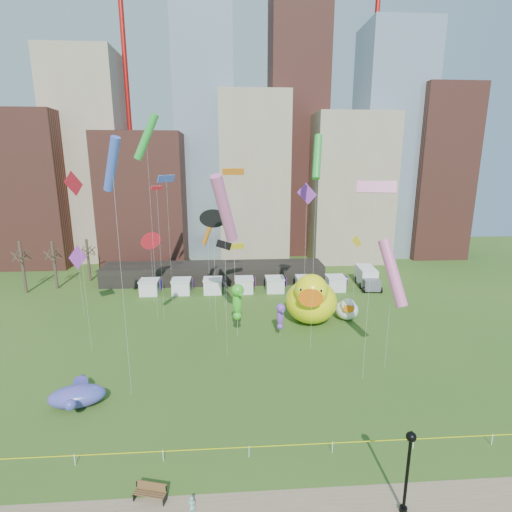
{
  "coord_description": "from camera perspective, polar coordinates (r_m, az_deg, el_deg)",
  "views": [
    {
      "loc": [
        -1.07,
        -23.19,
        20.27
      ],
      "look_at": [
        1.25,
        11.07,
        12.0
      ],
      "focal_mm": 27.0,
      "sensor_mm": 36.0,
      "label": 1
    }
  ],
  "objects": [
    {
      "name": "vendor_tents",
      "position": [
        62.25,
        -1.77,
        -4.4
      ],
      "size": [
        33.24,
        2.8,
        2.4
      ],
      "color": "white",
      "rests_on": "ground"
    },
    {
      "name": "caution_tape",
      "position": [
        30.38,
        -1.05,
        -26.62
      ],
      "size": [
        50.0,
        0.06,
        0.9
      ],
      "color": "white",
      "rests_on": "ground"
    },
    {
      "name": "skyline",
      "position": [
        84.32,
        -1.68,
        14.33
      ],
      "size": [
        101.0,
        23.0,
        68.0
      ],
      "color": "brown",
      "rests_on": "ground"
    },
    {
      "name": "toddler",
      "position": [
        27.6,
        -9.51,
        -32.45
      ],
      "size": [
        0.39,
        0.34,
        0.96
      ],
      "primitive_type": "imported",
      "rotation": [
        0.0,
        0.0,
        -0.33
      ],
      "color": "silver",
      "rests_on": "footpath"
    },
    {
      "name": "park_bench",
      "position": [
        28.61,
        -15.35,
        -30.57
      ],
      "size": [
        2.11,
        1.12,
        1.03
      ],
      "rotation": [
        0.0,
        0.0,
        -0.25
      ],
      "color": "brown",
      "rests_on": "footpath"
    },
    {
      "name": "kite_10",
      "position": [
        53.78,
        -4.82,
        1.64
      ],
      "size": [
        2.32,
        3.08,
        9.77
      ],
      "color": "silver",
      "rests_on": "ground"
    },
    {
      "name": "kite_1",
      "position": [
        35.01,
        17.4,
        9.6
      ],
      "size": [
        3.29,
        1.38,
        18.84
      ],
      "color": "silver",
      "rests_on": "ground"
    },
    {
      "name": "seahorse_green",
      "position": [
        45.5,
        -2.79,
        -6.38
      ],
      "size": [
        1.87,
        2.13,
        6.63
      ],
      "rotation": [
        0.0,
        0.0,
        0.31
      ],
      "color": "silver",
      "rests_on": "ground"
    },
    {
      "name": "kite_15",
      "position": [
        55.33,
        -24.92,
        -0.25
      ],
      "size": [
        2.95,
        1.64,
        10.01
      ],
      "color": "silver",
      "rests_on": "ground"
    },
    {
      "name": "whale_inflatable",
      "position": [
        38.33,
        -24.94,
        -18.12
      ],
      "size": [
        5.06,
        6.06,
        2.07
      ],
      "rotation": [
        0.0,
        0.0,
        0.18
      ],
      "color": "#673EAB",
      "rests_on": "ground"
    },
    {
      "name": "kite_4",
      "position": [
        59.84,
        14.68,
        1.91
      ],
      "size": [
        1.14,
        1.47,
        9.77
      ],
      "color": "silver",
      "rests_on": "ground"
    },
    {
      "name": "small_duck",
      "position": [
        52.94,
        13.32,
        -7.63
      ],
      "size": [
        3.65,
        4.45,
        3.23
      ],
      "rotation": [
        0.0,
        0.0,
        -0.18
      ],
      "color": "white",
      "rests_on": "ground"
    },
    {
      "name": "kite_2",
      "position": [
        44.88,
        -6.34,
        5.54
      ],
      "size": [
        2.16,
        0.5,
        15.18
      ],
      "color": "silver",
      "rests_on": "ground"
    },
    {
      "name": "kite_11",
      "position": [
        39.8,
        9.06,
        14.28
      ],
      "size": [
        1.46,
        2.75,
        23.16
      ],
      "color": "silver",
      "rests_on": "ground"
    },
    {
      "name": "kite_7",
      "position": [
        47.35,
        7.55,
        8.73
      ],
      "size": [
        2.55,
        0.64,
        18.05
      ],
      "color": "silver",
      "rests_on": "ground"
    },
    {
      "name": "kite_17",
      "position": [
        38.27,
        -4.69,
        6.95
      ],
      "size": [
        3.02,
        4.18,
        19.41
      ],
      "color": "silver",
      "rests_on": "ground"
    },
    {
      "name": "kite_8",
      "position": [
        56.98,
        -15.39,
        2.21
      ],
      "size": [
        1.77,
        2.09,
        10.78
      ],
      "color": "silver",
      "rests_on": "ground"
    },
    {
      "name": "kite_5",
      "position": [
        55.62,
        -13.16,
        11.0
      ],
      "size": [
        2.16,
        3.0,
        18.74
      ],
      "color": "silver",
      "rests_on": "ground"
    },
    {
      "name": "kite_13",
      "position": [
        32.74,
        -20.57,
        12.56
      ],
      "size": [
        2.3,
        2.33,
        22.37
      ],
      "color": "silver",
      "rests_on": "ground"
    },
    {
      "name": "kite_12",
      "position": [
        56.46,
        -3.2,
        1.41
      ],
      "size": [
        2.91,
        1.19,
        8.9
      ],
      "color": "silver",
      "rests_on": "ground"
    },
    {
      "name": "kite_14",
      "position": [
        47.0,
        -3.39,
        12.15
      ],
      "size": [
        2.62,
        0.57,
        19.73
      ],
      "color": "silver",
      "rests_on": "ground"
    },
    {
      "name": "lamppost",
      "position": [
        26.7,
        21.63,
        -26.63
      ],
      "size": [
        0.59,
        0.59,
        5.63
      ],
      "color": "black",
      "rests_on": "footpath"
    },
    {
      "name": "big_duck",
      "position": [
        50.46,
        8.18,
        -6.3
      ],
      "size": [
        8.37,
        9.94,
        7.1
      ],
      "rotation": [
        0.0,
        0.0,
        -0.23
      ],
      "color": "#FDFF0D",
      "rests_on": "ground"
    },
    {
      "name": "ground",
      "position": [
        30.82,
        -1.05,
        -27.59
      ],
      "size": [
        160.0,
        160.0,
        0.0
      ],
      "primitive_type": "plane",
      "color": "#2C591B",
      "rests_on": "ground"
    },
    {
      "name": "box_truck",
      "position": [
        67.76,
        16.11,
        -3.0
      ],
      "size": [
        3.44,
        7.52,
        3.11
      ],
      "rotation": [
        0.0,
        0.0,
        -0.08
      ],
      "color": "white",
      "rests_on": "ground"
    },
    {
      "name": "bare_trees",
      "position": [
        71.92,
        -27.63,
        -1.1
      ],
      "size": [
        8.44,
        6.44,
        8.5
      ],
      "color": "#382B21",
      "rests_on": "ground"
    },
    {
      "name": "seahorse_purple",
      "position": [
        46.09,
        3.64,
        -8.61
      ],
      "size": [
        1.23,
        1.47,
        4.27
      ],
      "rotation": [
        0.0,
        0.0,
        0.14
      ],
      "color": "silver",
      "rests_on": "ground"
    },
    {
      "name": "kite_3",
      "position": [
        50.15,
        -15.96,
        16.57
      ],
      "size": [
        3.36,
        1.22,
        26.17
      ],
      "color": "silver",
      "rests_on": "ground"
    },
    {
      "name": "kite_6",
      "position": [
        52.91,
        -7.14,
        3.48
      ],
      "size": [
        2.07,
        1.75,
        12.93
      ],
      "color": "silver",
      "rests_on": "ground"
    },
    {
      "name": "kite_0",
      "position": [
        49.74,
        -14.5,
        9.33
      ],
      "size": [
        1.27,
        1.45,
        17.61
      ],
      "color": "silver",
      "rests_on": "ground"
    },
    {
      "name": "kite_9",
      "position": [
        39.17,
        19.61,
        -2.36
      ],
      "size": [
        2.76,
        3.84,
        13.28
      ],
      "color": "silver",
      "rests_on": "ground"
    },
    {
      "name": "crane_left",
      "position": [
        93.34,
        -18.58,
        29.49
      ],
      "size": [
        23.0,
        1.0,
        76.0
      ],
      "color": "red",
      "rests_on": "ground"
    },
    {
      "name": "pavilion",
      "position": [
        67.87,
        -6.21,
        -2.51
      ],
      "size": [
        38.0,
        6.0,
        3.2
      ],
      "primitive_type": "cube",
      "color": "black",
      "rests_on": "ground"
    },
    {
      "name": "kite_16",
      "position": [
        43.28,
        -25.35,
        9.1
      ],
      "size": [
        0.96,
        2.36,
        19.58
      ],
      "color": "silver",
      "rests_on": "ground"
    },
    {
      "name": "crane_right",
      "position": [
        96.6,
        17.91,
        28.95
      ],
      "size": [
        23.0,
        1.0,
        76.0
      ],
      "color": "red",
      "rests_on": "ground"
    }
  ]
}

